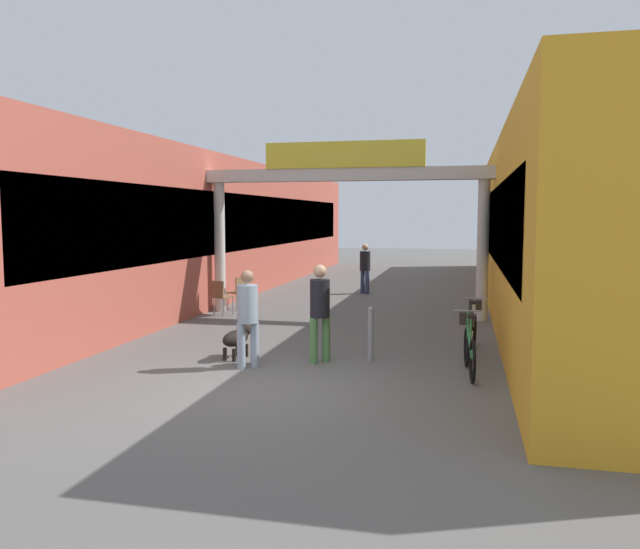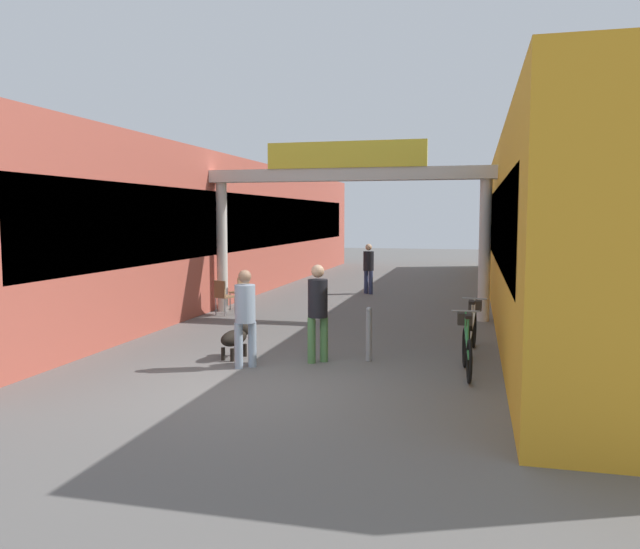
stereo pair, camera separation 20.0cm
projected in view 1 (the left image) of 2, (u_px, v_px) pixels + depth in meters
The scene contains 13 objects.
ground_plane at pixel (256, 389), 9.08m from camera, with size 80.00×80.00×0.00m, color #605E5B.
storefront_left at pixel (217, 228), 20.69m from camera, with size 3.00×26.00×4.23m.
storefront_right at pixel (540, 230), 18.40m from camera, with size 3.00×26.00×4.23m.
arcade_sign_gateway at pixel (345, 194), 15.46m from camera, with size 7.40×0.47×4.33m.
pedestrian_with_dog at pixel (248, 312), 10.27m from camera, with size 0.48×0.48×1.63m.
pedestrian_companion at pixel (320, 307), 10.65m from camera, with size 0.48×0.48×1.69m.
pedestrian_carrying_crate at pixel (365, 265), 20.13m from camera, with size 0.48×0.48×1.62m.
dog_on_leash at pixel (237, 337), 11.04m from camera, with size 0.43×0.83×0.58m.
bicycle_green_nearest at pixel (469, 346), 10.00m from camera, with size 0.46×1.69×0.98m.
bicycle_silver_second at pixel (473, 328), 11.57m from camera, with size 0.46×1.69×0.98m.
bollard_post_metal at pixel (371, 333), 10.83m from camera, with size 0.10×0.10×0.95m.
cafe_chair_wood_nearer at pixel (221, 294), 15.74m from camera, with size 0.54×0.54×0.89m.
cafe_chair_wood_farther at pixel (239, 290), 16.67m from camera, with size 0.53×0.53×0.89m.
Camera 1 is at (2.92, -8.44, 2.51)m, focal length 35.00 mm.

